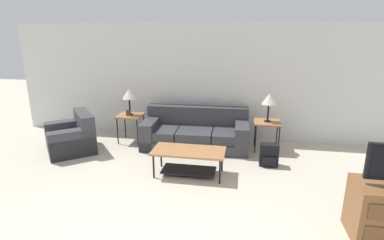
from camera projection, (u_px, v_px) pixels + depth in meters
name	position (u px, v px, depth m)	size (l,w,h in m)	color
wall_back	(201.00, 82.00, 6.83)	(8.99, 0.06, 2.60)	silver
couch	(196.00, 133.00, 6.48)	(2.28, 1.07, 0.82)	#38383D
armchair	(72.00, 137.00, 6.24)	(1.32, 1.34, 0.80)	#38383D
coffee_table	(189.00, 156.00, 5.15)	(1.24, 0.59, 0.46)	#A87042
side_table_left	(130.00, 118.00, 6.70)	(0.54, 0.51, 0.62)	#A87042
side_table_right	(267.00, 125.00, 6.19)	(0.54, 0.51, 0.62)	#A87042
table_lamp_left	(129.00, 94.00, 6.55)	(0.29, 0.29, 0.59)	black
table_lamp_right	(269.00, 100.00, 6.04)	(0.29, 0.29, 0.59)	black
backpack	(269.00, 155.00, 5.54)	(0.34, 0.27, 0.43)	black
picture_frame	(128.00, 113.00, 6.59)	(0.10, 0.04, 0.13)	#4C3828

